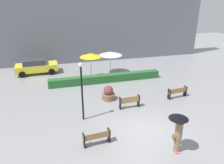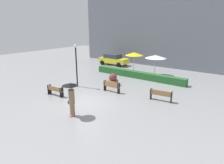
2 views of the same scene
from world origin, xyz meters
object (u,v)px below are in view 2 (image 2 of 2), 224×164
at_px(pedestrian_with_umbrella, 71,95).
at_px(patio_umbrella_yellow, 134,54).
at_px(bench_far_right, 161,94).
at_px(bench_near_left, 55,90).
at_px(lamp_post, 76,61).
at_px(bench_mid_center, 111,86).
at_px(parked_car, 113,59).
at_px(patio_umbrella_white, 156,57).
at_px(planter_pot, 113,80).

distance_m(pedestrian_with_umbrella, patio_umbrella_yellow, 12.03).
height_order(bench_far_right, patio_umbrella_yellow, patio_umbrella_yellow).
height_order(bench_near_left, bench_far_right, bench_far_right).
bearing_deg(lamp_post, bench_far_right, 9.42).
bearing_deg(bench_far_right, bench_near_left, -151.14).
xyz_separation_m(bench_mid_center, pedestrian_with_umbrella, (0.74, -5.21, 0.88)).
distance_m(pedestrian_with_umbrella, parked_car, 16.73).
bearing_deg(patio_umbrella_white, bench_near_left, -108.70).
distance_m(patio_umbrella_yellow, parked_car, 6.32).
xyz_separation_m(planter_pot, lamp_post, (-2.36, -2.47, 1.93)).
bearing_deg(bench_far_right, lamp_post, -170.58).
distance_m(patio_umbrella_yellow, patio_umbrella_white, 2.44).
distance_m(bench_mid_center, lamp_post, 4.03).
height_order(bench_mid_center, bench_far_right, bench_mid_center).
bearing_deg(lamp_post, patio_umbrella_white, 63.70).
height_order(lamp_post, parked_car, lamp_post).
xyz_separation_m(lamp_post, parked_car, (-3.37, 10.38, -1.60)).
relative_size(patio_umbrella_yellow, parked_car, 0.61).
height_order(bench_near_left, parked_car, parked_car).
bearing_deg(parked_car, bench_mid_center, -54.63).
bearing_deg(bench_mid_center, bench_near_left, -132.00).
relative_size(bench_near_left, bench_mid_center, 1.00).
xyz_separation_m(bench_near_left, pedestrian_with_umbrella, (3.91, -1.69, 0.94)).
distance_m(bench_far_right, planter_pot, 5.56).
height_order(bench_near_left, patio_umbrella_white, patio_umbrella_white).
relative_size(lamp_post, patio_umbrella_yellow, 1.52).
xyz_separation_m(planter_pot, patio_umbrella_white, (1.72, 5.78, 1.69)).
distance_m(bench_mid_center, planter_pot, 2.11).
relative_size(bench_near_left, planter_pot, 1.38).
distance_m(bench_near_left, planter_pot, 5.67).
distance_m(bench_far_right, lamp_post, 8.12).
distance_m(bench_far_right, patio_umbrella_yellow, 8.60).
distance_m(bench_mid_center, patio_umbrella_yellow, 6.99).
height_order(pedestrian_with_umbrella, lamp_post, lamp_post).
relative_size(bench_mid_center, patio_umbrella_yellow, 0.61).
bearing_deg(patio_umbrella_yellow, bench_near_left, -98.69).
xyz_separation_m(bench_far_right, pedestrian_with_umbrella, (-3.55, -5.81, 0.90)).
distance_m(bench_near_left, bench_mid_center, 4.74).
distance_m(bench_mid_center, pedestrian_with_umbrella, 5.34).
distance_m(bench_near_left, patio_umbrella_white, 11.81).
bearing_deg(bench_far_right, parked_car, 140.85).
xyz_separation_m(bench_mid_center, planter_pot, (-1.14, 1.77, -0.06)).
distance_m(lamp_post, patio_umbrella_yellow, 7.47).
height_order(patio_umbrella_yellow, patio_umbrella_white, patio_umbrella_yellow).
xyz_separation_m(bench_far_right, planter_pot, (-5.43, 1.18, -0.03)).
relative_size(lamp_post, parked_car, 0.93).
relative_size(pedestrian_with_umbrella, parked_car, 0.51).
xyz_separation_m(bench_mid_center, patio_umbrella_white, (0.58, 7.55, 1.63)).
relative_size(planter_pot, patio_umbrella_white, 0.49).
xyz_separation_m(pedestrian_with_umbrella, lamp_post, (-4.24, 4.51, 1.00)).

